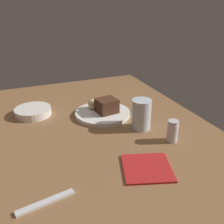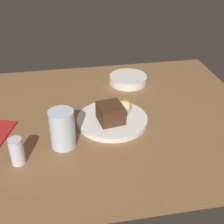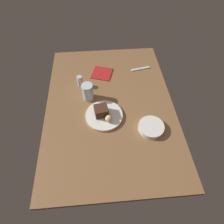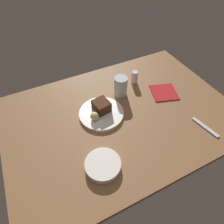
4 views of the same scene
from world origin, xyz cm
name	(u,v)px [view 4 (image 4 of 4)]	position (x,y,z in cm)	size (l,w,h in cm)	color
dining_table	(121,116)	(0.00, 0.00, 1.50)	(120.00, 84.00, 3.00)	brown
dessert_plate	(101,113)	(-9.49, 4.31, 3.83)	(23.48, 23.48, 1.66)	white
chocolate_cake_slice	(101,106)	(-8.57, 5.91, 7.59)	(7.54, 8.19, 5.86)	#472819
bread_roll	(95,116)	(-14.31, 1.62, 6.88)	(4.43, 4.43, 4.43)	#DBC184
salt_shaker	(135,77)	(19.69, 19.67, 6.93)	(3.97, 3.97, 7.95)	silver
water_glass	(121,86)	(7.00, 13.99, 8.88)	(7.46, 7.46, 11.75)	silver
side_bowl	(103,165)	(-21.17, -23.27, 4.58)	(15.38, 15.38, 3.16)	white
dessert_spoon	(205,127)	(33.38, -26.64, 3.35)	(15.00, 1.80, 0.70)	silver
folded_napkin	(164,92)	(30.56, 3.67, 3.30)	(14.25, 14.29, 0.60)	#B21E1E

